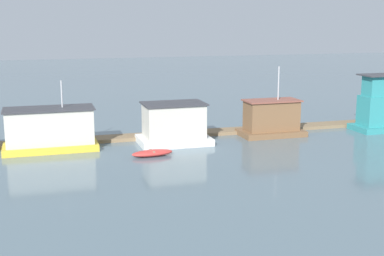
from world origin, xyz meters
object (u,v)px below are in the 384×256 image
Objects in this scene: houseboat_white at (174,125)px; dinghy_red at (152,153)px; houseboat_yellow at (50,130)px; houseboat_brown at (271,119)px.

houseboat_white is 4.71m from dinghy_red.
houseboat_brown is at bearing -0.10° from houseboat_yellow.
houseboat_yellow is 8.54m from dinghy_red.
houseboat_white is at bearing 54.08° from dinghy_red.
houseboat_brown reaches higher than houseboat_white.
dinghy_red is (-2.65, -3.65, -1.34)m from houseboat_white.
dinghy_red is (-11.74, -4.18, -1.22)m from houseboat_brown.
houseboat_brown is (9.09, 0.53, -0.12)m from houseboat_white.
houseboat_yellow is 2.20× the size of dinghy_red.
houseboat_yellow reaches higher than dinghy_red.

